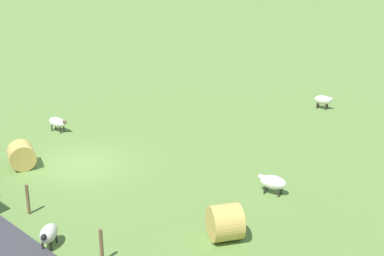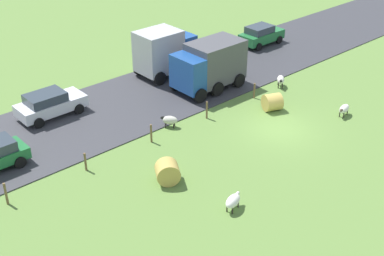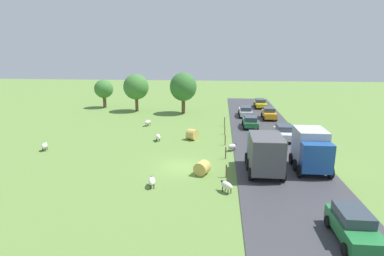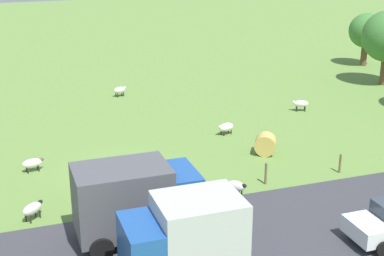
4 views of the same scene
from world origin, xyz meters
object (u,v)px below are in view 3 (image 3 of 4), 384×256
at_px(sheep_0, 227,185).
at_px(car_3, 269,113).
at_px(sheep_1, 45,146).
at_px(car_2, 285,132).
at_px(car_5, 250,122).
at_px(sheep_5, 232,146).
at_px(car_4, 354,226).
at_px(tree_1, 104,89).
at_px(hay_bale_0, 192,134).
at_px(car_0, 245,111).
at_px(sheep_4, 148,122).
at_px(tree_0, 136,87).
at_px(tree_2, 183,87).
at_px(car_1, 260,103).
at_px(sheep_3, 152,181).
at_px(truck_1, 265,152).
at_px(hay_bale_1, 202,168).
at_px(truck_0, 311,150).

bearing_deg(sheep_0, car_3, 75.38).
height_order(sheep_1, car_2, car_2).
bearing_deg(sheep_1, car_3, 34.94).
bearing_deg(car_5, sheep_5, -104.87).
bearing_deg(car_4, tree_1, 126.44).
relative_size(hay_bale_0, car_0, 0.27).
bearing_deg(sheep_4, tree_1, 129.97).
distance_m(tree_0, car_4, 40.27).
relative_size(sheep_0, car_4, 0.28).
relative_size(tree_0, car_5, 1.57).
height_order(tree_1, tree_2, tree_2).
height_order(hay_bale_0, car_1, car_1).
relative_size(tree_2, car_3, 1.64).
relative_size(sheep_3, sheep_5, 1.16).
xyz_separation_m(sheep_5, car_3, (5.82, 15.48, 0.42)).
relative_size(sheep_5, car_2, 0.25).
xyz_separation_m(sheep_3, car_3, (11.94, 24.55, 0.41)).
xyz_separation_m(tree_0, car_5, (17.67, -9.79, -3.18)).
distance_m(sheep_5, tree_1, 31.23).
xyz_separation_m(sheep_1, truck_1, (21.11, -3.87, 1.29)).
height_order(car_0, car_3, car_3).
distance_m(hay_bale_0, tree_0, 19.56).
xyz_separation_m(hay_bale_1, truck_0, (8.86, 1.64, 1.29)).
relative_size(sheep_1, car_1, 0.25).
bearing_deg(sheep_5, car_5, 75.13).
relative_size(tree_0, car_1, 1.41).
relative_size(hay_bale_0, truck_0, 0.29).
bearing_deg(car_5, car_2, -57.31).
relative_size(sheep_4, car_3, 0.30).
relative_size(tree_0, tree_1, 1.24).
relative_size(tree_0, car_4, 1.55).
relative_size(sheep_3, truck_0, 0.29).
bearing_deg(car_3, truck_0, -88.77).
height_order(sheep_4, car_0, car_0).
bearing_deg(sheep_5, car_4, -68.36).
xyz_separation_m(sheep_0, tree_0, (-14.36, 29.14, 3.48)).
relative_size(car_2, car_3, 1.07).
bearing_deg(truck_0, tree_2, 120.00).
bearing_deg(car_1, truck_0, -88.86).
bearing_deg(car_3, truck_1, -99.23).
height_order(truck_1, car_2, truck_1).
xyz_separation_m(truck_0, car_4, (-0.46, -9.94, -0.94)).
distance_m(truck_1, car_1, 30.50).
relative_size(sheep_1, hay_bale_0, 0.90).
bearing_deg(sheep_3, hay_bale_0, 82.02).
height_order(sheep_0, car_5, car_5).
xyz_separation_m(truck_0, car_5, (-3.63, 14.59, -1.00)).
relative_size(truck_1, car_5, 1.28).
bearing_deg(sheep_5, sheep_3, -124.01).
relative_size(sheep_0, truck_0, 0.27).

